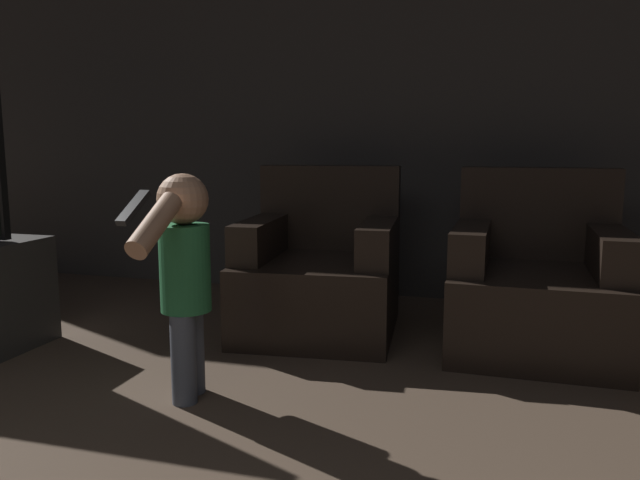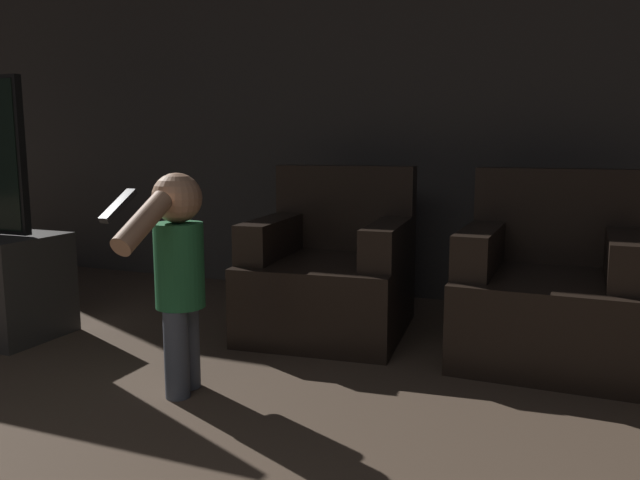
# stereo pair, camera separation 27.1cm
# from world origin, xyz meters

# --- Properties ---
(wall_back) EXTENTS (8.40, 0.05, 2.60)m
(wall_back) POSITION_xyz_m (0.00, 4.50, 1.30)
(wall_back) COLOR #33302D
(wall_back) RESTS_ON ground_plane
(armchair_left) EXTENTS (0.85, 0.92, 0.86)m
(armchair_left) POSITION_xyz_m (-0.28, 3.63, 0.30)
(armchair_left) COLOR black
(armchair_left) RESTS_ON ground_plane
(armchair_right) EXTENTS (0.80, 0.87, 0.86)m
(armchair_right) POSITION_xyz_m (0.81, 3.63, 0.30)
(armchair_right) COLOR black
(armchair_right) RESTS_ON ground_plane
(person_toddler) EXTENTS (0.19, 0.60, 0.87)m
(person_toddler) POSITION_xyz_m (-0.52, 2.59, 0.52)
(person_toddler) COLOR #474C56
(person_toddler) RESTS_ON ground_plane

